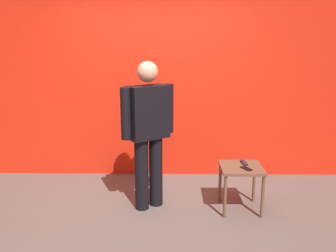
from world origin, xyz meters
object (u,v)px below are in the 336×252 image
object	(u,v)px
tv_remote	(244,163)
side_table	(241,174)
standing_person	(148,128)
cell_phone	(246,169)

from	to	relation	value
tv_remote	side_table	bearing A→B (deg)	-122.63
standing_person	side_table	bearing A→B (deg)	-3.31
cell_phone	tv_remote	size ratio (longest dim) A/B	0.85
standing_person	side_table	world-z (taller)	standing_person
standing_person	tv_remote	xyz separation A→B (m)	(1.11, 0.04, -0.42)
standing_person	tv_remote	world-z (taller)	standing_person
standing_person	cell_phone	size ratio (longest dim) A/B	11.88
side_table	cell_phone	world-z (taller)	cell_phone
tv_remote	cell_phone	bearing A→B (deg)	-98.89
standing_person	side_table	xyz separation A→B (m)	(1.06, -0.06, -0.52)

